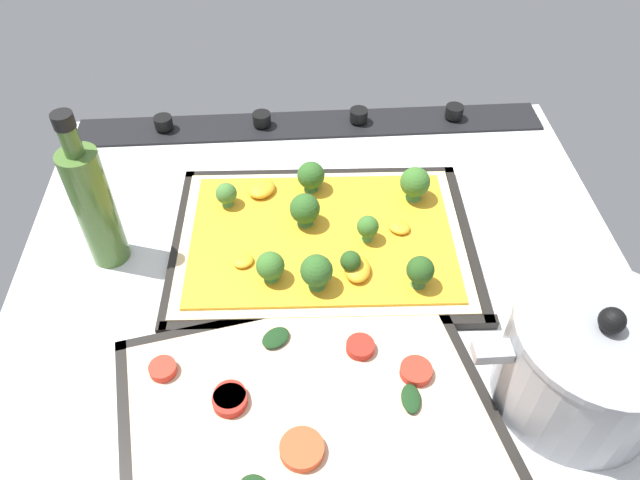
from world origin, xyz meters
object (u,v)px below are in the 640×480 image
object	(u,v)px
baking_tray_back	(308,416)
cooking_pot	(587,363)
broccoli_pizza	(325,234)
baking_tray_front	(323,243)
oil_bottle	(94,204)
veggie_pizza_back	(306,411)

from	to	relation	value
baking_tray_back	cooking_pot	world-z (taller)	cooking_pot
broccoli_pizza	cooking_pot	xyz separation A→B (cm)	(-23.68, 22.82, 3.91)
baking_tray_front	baking_tray_back	xyz separation A→B (cm)	(3.12, 23.72, 0.00)
baking_tray_front	oil_bottle	distance (cm)	27.80
cooking_pot	baking_tray_front	bearing A→B (deg)	-43.54
baking_tray_front	oil_bottle	xyz separation A→B (cm)	(26.53, 0.02, 8.32)
cooking_pot	oil_bottle	distance (cm)	55.52
baking_tray_back	oil_bottle	size ratio (longest dim) A/B	1.94
cooking_pot	veggie_pizza_back	bearing A→B (deg)	1.59
baking_tray_front	baking_tray_back	distance (cm)	23.92
baking_tray_front	cooking_pot	world-z (taller)	cooking_pot
baking_tray_front	veggie_pizza_back	world-z (taller)	veggie_pizza_back
veggie_pizza_back	broccoli_pizza	bearing A→B (deg)	-98.68
broccoli_pizza	oil_bottle	bearing A→B (deg)	0.05
veggie_pizza_back	oil_bottle	distance (cm)	33.97
cooking_pot	oil_bottle	bearing A→B (deg)	-24.28
veggie_pizza_back	cooking_pot	xyz separation A→B (cm)	(-27.28, -0.76, 4.79)
baking_tray_back	cooking_pot	bearing A→B (deg)	-178.11
broccoli_pizza	veggie_pizza_back	bearing A→B (deg)	81.32
baking_tray_back	cooking_pot	size ratio (longest dim) A/B	1.74
baking_tray_back	cooking_pot	xyz separation A→B (cm)	(-27.13, -0.90, 5.46)
oil_bottle	baking_tray_back	bearing A→B (deg)	134.65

